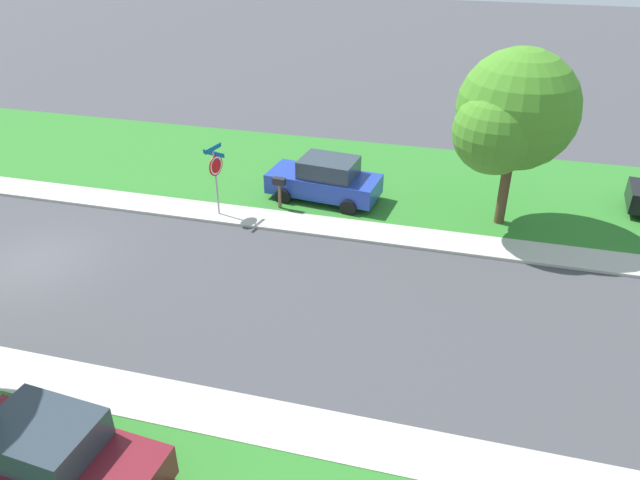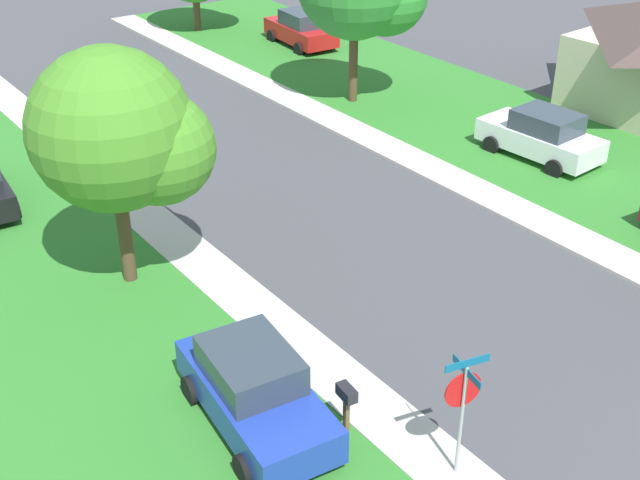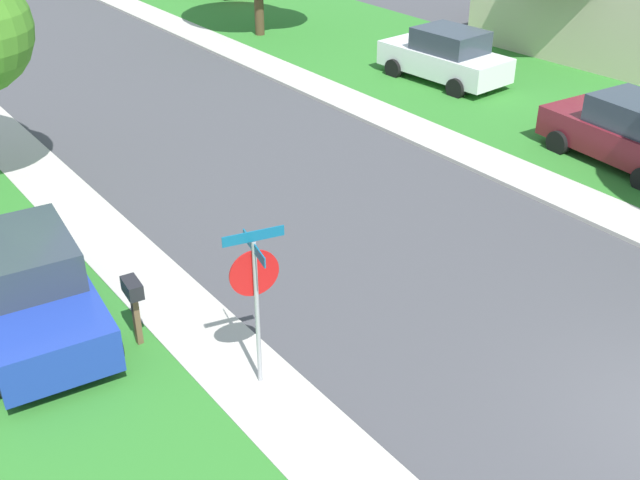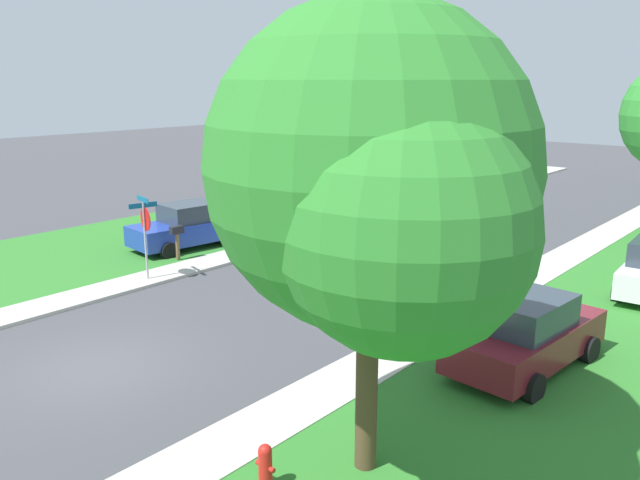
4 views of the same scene
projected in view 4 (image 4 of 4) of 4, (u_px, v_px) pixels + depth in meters
ground_plane at (96, 369)px, 14.57m from camera, size 120.00×120.00×0.00m
sidewalk_east at (519, 284)px, 20.46m from camera, size 1.40×56.00×0.10m
sidewalk_west at (299, 238)px, 26.37m from camera, size 1.40×56.00×0.10m
lawn_west at (223, 222)px, 29.33m from camera, size 8.00×56.00×0.08m
stop_sign_far_corner at (145, 224)px, 20.41m from camera, size 0.90×0.90×2.77m
car_silver_far_down_street at (447, 166)px, 41.52m from camera, size 2.31×4.44×1.76m
car_black_driveway_right at (362, 181)px, 35.72m from camera, size 2.33×4.45×1.76m
car_maroon_kerbside_mid at (525, 333)px, 14.33m from camera, size 2.31×4.43×1.76m
car_blue_across_road at (188, 226)px, 24.68m from camera, size 2.41×4.48×1.76m
tree_sidewalk_far at (379, 181)px, 9.30m from camera, size 5.38×5.01×7.60m
tree_sidewalk_near at (310, 130)px, 28.34m from camera, size 4.35×4.05×6.33m
fire_hydrant at (265, 467)px, 10.14m from camera, size 0.38×0.22×0.83m
mailbox at (177, 235)px, 22.80m from camera, size 0.29×0.50×1.31m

